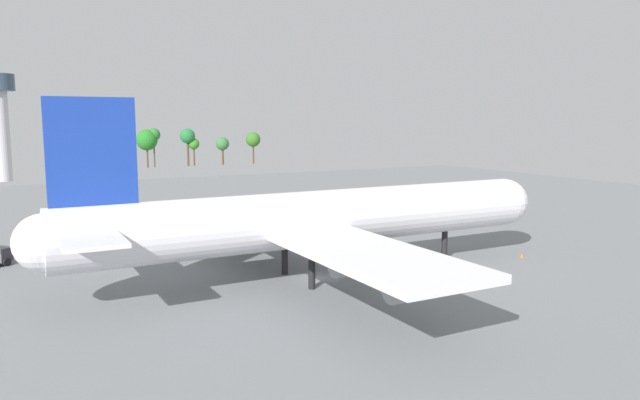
{
  "coord_description": "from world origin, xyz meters",
  "views": [
    {
      "loc": [
        -29.18,
        -54.03,
        16.75
      ],
      "look_at": [
        0.0,
        0.0,
        8.42
      ],
      "focal_mm": 33.19,
      "sensor_mm": 36.0,
      "label": 1
    }
  ],
  "objects": [
    {
      "name": "safety_cone_nose",
      "position": [
        26.28,
        -3.45,
        0.28
      ],
      "size": [
        0.39,
        0.39,
        0.55
      ],
      "primitive_type": "cone",
      "color": "orange",
      "rests_on": "ground_plane"
    },
    {
      "name": "cargo_airplane",
      "position": [
        -0.28,
        0.0,
        6.4
      ],
      "size": [
        58.4,
        49.82,
        18.7
      ],
      "color": "silver",
      "rests_on": "ground_plane"
    },
    {
      "name": "ground_plane",
      "position": [
        0.0,
        0.0,
        0.0
      ],
      "size": [
        233.59,
        233.59,
        0.0
      ],
      "primitive_type": "plane",
      "color": "slate"
    },
    {
      "name": "tree_line_backdrop",
      "position": [
        27.03,
        158.65,
        9.43
      ],
      "size": [
        64.62,
        7.39,
        13.88
      ],
      "color": "#51381E",
      "rests_on": "ground_plane"
    }
  ]
}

